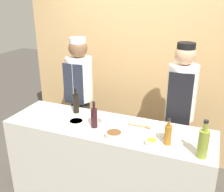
# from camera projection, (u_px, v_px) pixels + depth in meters

# --- Properties ---
(cabinet_wall) EXTENTS (3.25, 0.18, 2.40)m
(cabinet_wall) POSITION_uv_depth(u_px,v_px,m) (141.00, 71.00, 3.58)
(cabinet_wall) COLOR tan
(cabinet_wall) RESTS_ON ground_plane
(counter) EXTENTS (2.12, 0.63, 0.94)m
(counter) POSITION_uv_depth(u_px,v_px,m) (108.00, 165.00, 2.81)
(counter) COLOR beige
(counter) RESTS_ON ground_plane
(sauce_bowl_orange) EXTENTS (0.16, 0.16, 0.04)m
(sauce_bowl_orange) POSITION_uv_depth(u_px,v_px,m) (76.00, 122.00, 2.66)
(sauce_bowl_orange) COLOR white
(sauce_bowl_orange) RESTS_ON counter
(sauce_bowl_purple) EXTENTS (0.17, 0.17, 0.06)m
(sauce_bowl_purple) POSITION_uv_depth(u_px,v_px,m) (107.00, 119.00, 2.72)
(sauce_bowl_purple) COLOR white
(sauce_bowl_purple) RESTS_ON counter
(sauce_bowl_yellow) EXTENTS (0.11, 0.11, 0.05)m
(sauce_bowl_yellow) POSITION_uv_depth(u_px,v_px,m) (151.00, 142.00, 2.30)
(sauce_bowl_yellow) COLOR white
(sauce_bowl_yellow) RESTS_ON counter
(sauce_bowl_red) EXTENTS (0.12, 0.12, 0.04)m
(sauce_bowl_red) POSITION_uv_depth(u_px,v_px,m) (167.00, 134.00, 2.44)
(sauce_bowl_red) COLOR white
(sauce_bowl_red) RESTS_ON counter
(sauce_bowl_brown) EXTENTS (0.17, 0.17, 0.06)m
(sauce_bowl_brown) POSITION_uv_depth(u_px,v_px,m) (114.00, 135.00, 2.41)
(sauce_bowl_brown) COLOR white
(sauce_bowl_brown) RESTS_ON counter
(cutting_board) EXTENTS (0.36, 0.19, 0.02)m
(cutting_board) POSITION_uv_depth(u_px,v_px,m) (39.00, 114.00, 2.89)
(cutting_board) COLOR white
(cutting_board) RESTS_ON counter
(bottle_wine) EXTENTS (0.07, 0.07, 0.27)m
(bottle_wine) POSITION_uv_depth(u_px,v_px,m) (94.00, 117.00, 2.58)
(bottle_wine) COLOR black
(bottle_wine) RESTS_ON counter
(bottle_amber) EXTENTS (0.06, 0.06, 0.25)m
(bottle_amber) POSITION_uv_depth(u_px,v_px,m) (168.00, 134.00, 2.29)
(bottle_amber) COLOR #9E661E
(bottle_amber) RESTS_ON counter
(bottle_oil) EXTENTS (0.08, 0.08, 0.33)m
(bottle_oil) POSITION_uv_depth(u_px,v_px,m) (203.00, 143.00, 2.09)
(bottle_oil) COLOR olive
(bottle_oil) RESTS_ON counter
(bottle_soy) EXTENTS (0.07, 0.07, 0.30)m
(bottle_soy) POSITION_uv_depth(u_px,v_px,m) (76.00, 103.00, 2.90)
(bottle_soy) COLOR black
(bottle_soy) RESTS_ON counter
(wooden_spoon) EXTENTS (0.24, 0.04, 0.02)m
(wooden_spoon) POSITION_uv_depth(u_px,v_px,m) (142.00, 126.00, 2.61)
(wooden_spoon) COLOR #B2844C
(wooden_spoon) RESTS_ON counter
(chef_left) EXTENTS (0.33, 0.33, 1.71)m
(chef_left) POSITION_uv_depth(u_px,v_px,m) (80.00, 97.00, 3.37)
(chef_left) COLOR #28282D
(chef_left) RESTS_ON ground_plane
(chef_right) EXTENTS (0.32, 0.32, 1.73)m
(chef_right) POSITION_uv_depth(u_px,v_px,m) (180.00, 112.00, 2.92)
(chef_right) COLOR #28282D
(chef_right) RESTS_ON ground_plane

